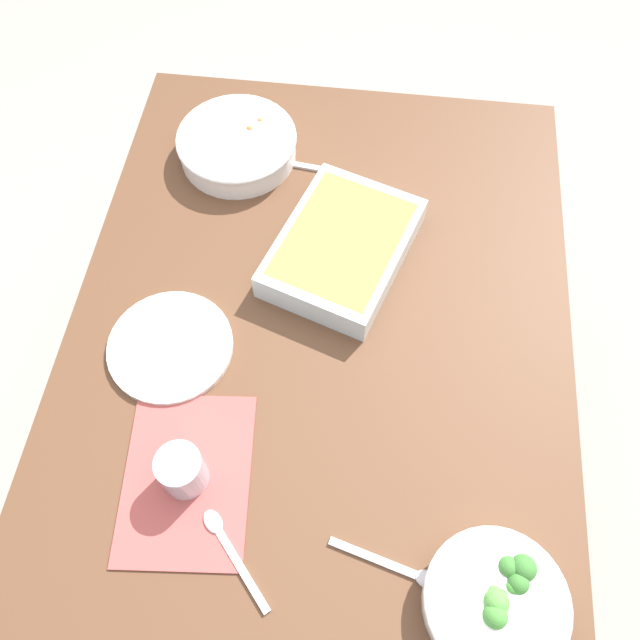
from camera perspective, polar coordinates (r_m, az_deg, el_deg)
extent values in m
plane|color=#9E9389|center=(1.85, 0.00, -11.20)|extent=(6.00, 6.00, 0.00)
cube|color=brown|center=(1.18, 0.00, -0.47)|extent=(1.20, 0.90, 0.04)
cylinder|color=brown|center=(1.82, 14.55, 7.57)|extent=(0.06, 0.06, 0.70)
cylinder|color=brown|center=(1.48, -19.62, -24.63)|extent=(0.06, 0.06, 0.70)
cylinder|color=brown|center=(1.84, -10.23, 10.02)|extent=(0.06, 0.06, 0.70)
cube|color=#B24C47|center=(1.07, -11.67, -13.52)|extent=(0.30, 0.22, 0.00)
cylinder|color=white|center=(1.39, -7.31, 15.01)|extent=(0.24, 0.24, 0.05)
torus|color=white|center=(1.37, -7.42, 15.68)|extent=(0.25, 0.25, 0.01)
cylinder|color=olive|center=(1.39, -7.32, 15.08)|extent=(0.20, 0.20, 0.03)
sphere|color=olive|center=(1.40, -5.32, 16.99)|extent=(0.02, 0.02, 0.02)
sphere|color=olive|center=(1.41, -6.84, 17.20)|extent=(0.01, 0.01, 0.01)
sphere|color=#C66633|center=(1.39, -7.24, 16.10)|extent=(0.01, 0.01, 0.01)
sphere|color=#C66633|center=(1.39, -6.25, 16.31)|extent=(0.02, 0.02, 0.02)
sphere|color=#C66633|center=(1.34, -6.00, 14.27)|extent=(0.01, 0.01, 0.01)
sphere|color=silver|center=(1.40, -8.97, 16.07)|extent=(0.01, 0.01, 0.01)
cylinder|color=white|center=(1.03, 15.12, -23.05)|extent=(0.20, 0.20, 0.05)
torus|color=white|center=(1.01, 15.41, -22.91)|extent=(0.21, 0.21, 0.01)
cylinder|color=#8CB272|center=(1.02, 15.15, -23.03)|extent=(0.16, 0.16, 0.02)
sphere|color=#478C38|center=(1.02, 16.65, -21.68)|extent=(0.02, 0.02, 0.02)
sphere|color=#3D7A33|center=(1.01, 15.64, -22.47)|extent=(0.02, 0.02, 0.02)
sphere|color=#3D7A33|center=(1.02, 17.51, -20.17)|extent=(0.04, 0.04, 0.04)
sphere|color=#3D7A33|center=(1.02, 17.08, -21.34)|extent=(0.03, 0.03, 0.03)
sphere|color=#569E42|center=(1.00, 15.31, -22.92)|extent=(0.04, 0.04, 0.04)
sphere|color=#569E42|center=(1.01, 15.09, -22.23)|extent=(0.02, 0.02, 0.02)
sphere|color=#3D7A33|center=(1.02, 16.30, -20.24)|extent=(0.03, 0.03, 0.03)
sphere|color=#478C38|center=(1.00, 15.20, -23.92)|extent=(0.04, 0.04, 0.04)
cube|color=silver|center=(1.21, 2.00, 6.39)|extent=(0.35, 0.30, 0.06)
cube|color=gold|center=(1.20, 2.01, 6.73)|extent=(0.31, 0.27, 0.04)
cylinder|color=#B2BCC6|center=(1.04, -12.08, -12.91)|extent=(0.07, 0.07, 0.08)
cylinder|color=black|center=(1.05, -11.95, -13.11)|extent=(0.06, 0.06, 0.05)
cylinder|color=white|center=(1.16, -13.09, -2.29)|extent=(0.22, 0.22, 0.01)
cube|color=silver|center=(1.38, -1.95, 13.52)|extent=(0.03, 0.14, 0.01)
ellipsoid|color=silver|center=(1.39, -5.45, 14.15)|extent=(0.03, 0.04, 0.01)
cube|color=silver|center=(1.03, 4.73, -20.23)|extent=(0.05, 0.14, 0.01)
ellipsoid|color=silver|center=(1.03, 9.54, -21.70)|extent=(0.04, 0.05, 0.01)
cube|color=silver|center=(1.03, -6.88, -21.11)|extent=(0.11, 0.10, 0.01)
ellipsoid|color=silver|center=(1.05, -9.43, -17.17)|extent=(0.05, 0.05, 0.01)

